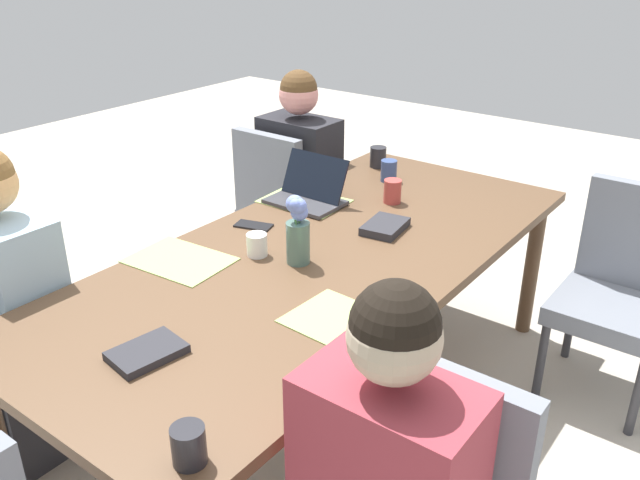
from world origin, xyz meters
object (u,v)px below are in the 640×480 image
at_px(person_near_left_far, 18,326).
at_px(coffee_mug_far_left, 389,171).
at_px(flower_vase, 298,228).
at_px(coffee_mug_centre_right, 257,245).
at_px(phone_black, 254,226).
at_px(coffee_mug_near_right, 378,157).
at_px(coffee_mug_centre_left, 392,191).
at_px(laptop_near_left_mid, 308,194).
at_px(book_blue_cover, 385,227).
at_px(person_near_left_mid, 300,196).
at_px(chair_near_left_mid, 283,202).
at_px(chair_far_right_near, 620,284).
at_px(dining_table, 320,267).
at_px(book_red_cover, 147,352).
at_px(coffee_mug_near_left, 189,445).

relative_size(person_near_left_far, coffee_mug_far_left, 11.62).
relative_size(flower_vase, coffee_mug_centre_right, 3.02).
distance_m(flower_vase, phone_black, 0.40).
bearing_deg(coffee_mug_near_right, coffee_mug_centre_left, 39.98).
height_order(laptop_near_left_mid, book_blue_cover, laptop_near_left_mid).
relative_size(person_near_left_mid, person_near_left_far, 1.00).
bearing_deg(person_near_left_far, coffee_mug_centre_left, 153.43).
distance_m(chair_near_left_mid, coffee_mug_centre_left, 0.82).
distance_m(person_near_left_mid, coffee_mug_centre_right, 1.16).
bearing_deg(person_near_left_mid, person_near_left_far, -0.06).
distance_m(book_blue_cover, phone_black, 0.53).
distance_m(chair_near_left_mid, coffee_mug_centre_right, 1.14).
relative_size(person_near_left_far, flower_vase, 4.67).
bearing_deg(person_near_left_far, book_blue_cover, 143.38).
height_order(laptop_near_left_mid, coffee_mug_near_right, laptop_near_left_mid).
bearing_deg(coffee_mug_centre_right, phone_black, -134.73).
distance_m(chair_far_right_near, coffee_mug_far_left, 1.13).
distance_m(dining_table, flower_vase, 0.23).
xyz_separation_m(coffee_mug_far_left, book_blue_cover, (0.50, 0.30, -0.03)).
bearing_deg(book_red_cover, phone_black, -147.77).
relative_size(person_near_left_far, book_red_cover, 5.97).
bearing_deg(chair_far_right_near, book_blue_cover, -54.74).
height_order(laptop_near_left_mid, book_red_cover, laptop_near_left_mid).
bearing_deg(person_near_left_mid, coffee_mug_centre_left, 72.51).
bearing_deg(coffee_mug_centre_left, chair_far_right_near, 107.10).
relative_size(coffee_mug_near_right, book_red_cover, 0.52).
xyz_separation_m(chair_near_left_mid, coffee_mug_near_right, (-0.23, 0.45, 0.28)).
distance_m(person_near_left_mid, phone_black, 0.90).
distance_m(dining_table, person_near_left_mid, 1.12).
bearing_deg(coffee_mug_centre_right, chair_near_left_mid, -144.60).
bearing_deg(chair_near_left_mid, coffee_mug_centre_left, 79.13).
relative_size(chair_far_right_near, coffee_mug_near_left, 9.41).
bearing_deg(person_near_left_far, person_near_left_mid, 179.94).
xyz_separation_m(chair_far_right_near, book_blue_cover, (0.56, -0.80, 0.24)).
bearing_deg(coffee_mug_near_left, flower_vase, -155.05).
distance_m(person_near_left_mid, book_blue_cover, 1.00).
xyz_separation_m(coffee_mug_centre_right, book_red_cover, (0.67, 0.18, -0.03)).
height_order(person_near_left_far, coffee_mug_centre_right, person_near_left_far).
relative_size(coffee_mug_near_right, book_blue_cover, 0.52).
bearing_deg(person_near_left_mid, chair_far_right_near, 92.32).
bearing_deg(coffee_mug_near_left, person_near_left_mid, -147.81).
xyz_separation_m(person_near_left_far, coffee_mug_near_right, (-1.78, 0.39, 0.25)).
xyz_separation_m(chair_near_left_mid, phone_black, (0.71, 0.45, 0.23)).
xyz_separation_m(dining_table, person_near_left_far, (0.81, -0.75, -0.14)).
relative_size(laptop_near_left_mid, book_red_cover, 1.60).
xyz_separation_m(dining_table, chair_far_right_near, (-0.88, 0.89, -0.17)).
height_order(dining_table, coffee_mug_centre_right, coffee_mug_centre_right).
height_order(book_red_cover, book_blue_cover, book_blue_cover).
bearing_deg(person_near_left_far, chair_near_left_mid, -177.85).
xyz_separation_m(laptop_near_left_mid, coffee_mug_near_left, (1.40, 0.76, 0.01)).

